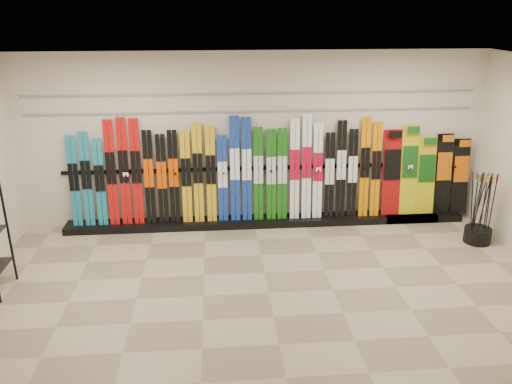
{
  "coord_description": "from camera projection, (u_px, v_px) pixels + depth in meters",
  "views": [
    {
      "loc": [
        -0.67,
        -5.85,
        3.65
      ],
      "look_at": [
        -0.09,
        1.0,
        1.1
      ],
      "focal_mm": 35.0,
      "sensor_mm": 36.0,
      "label": 1
    }
  ],
  "objects": [
    {
      "name": "ceiling",
      "position": [
        271.0,
        67.0,
        5.74
      ],
      "size": [
        8.0,
        8.0,
        0.0
      ],
      "primitive_type": "plane",
      "rotation": [
        3.14,
        0.0,
        0.0
      ],
      "color": "silver",
      "rests_on": "back_wall"
    },
    {
      "name": "slatwall_rail_0",
      "position": [
        254.0,
        112.0,
        8.41
      ],
      "size": [
        7.6,
        0.02,
        0.03
      ],
      "primitive_type": "cube",
      "color": "gray",
      "rests_on": "back_wall"
    },
    {
      "name": "slatwall_rail_1",
      "position": [
        254.0,
        94.0,
        8.3
      ],
      "size": [
        7.6,
        0.02,
        0.03
      ],
      "primitive_type": "cube",
      "color": "gray",
      "rests_on": "back_wall"
    },
    {
      "name": "pole_bin",
      "position": [
        477.0,
        235.0,
        8.22
      ],
      "size": [
        0.43,
        0.43,
        0.25
      ],
      "primitive_type": "cylinder",
      "color": "black",
      "rests_on": "floor"
    },
    {
      "name": "floor",
      "position": [
        269.0,
        293.0,
        6.79
      ],
      "size": [
        8.0,
        8.0,
        0.0
      ],
      "primitive_type": "plane",
      "color": "#85775B",
      "rests_on": "ground"
    },
    {
      "name": "snowboards",
      "position": [
        424.0,
        174.0,
        8.93
      ],
      "size": [
        1.6,
        0.25,
        1.6
      ],
      "color": "#990C0C",
      "rests_on": "ski_rack_base"
    },
    {
      "name": "back_wall",
      "position": [
        254.0,
        140.0,
        8.6
      ],
      "size": [
        8.0,
        0.0,
        8.0
      ],
      "primitive_type": "plane",
      "rotation": [
        1.57,
        0.0,
        0.0
      ],
      "color": "beige",
      "rests_on": "floor"
    },
    {
      "name": "skis",
      "position": [
        229.0,
        174.0,
        8.59
      ],
      "size": [
        5.38,
        0.21,
        1.84
      ],
      "color": "teal",
      "rests_on": "ski_rack_base"
    },
    {
      "name": "ski_rack_base",
      "position": [
        268.0,
        221.0,
        8.92
      ],
      "size": [
        8.0,
        0.4,
        0.12
      ],
      "primitive_type": "cube",
      "color": "black",
      "rests_on": "floor"
    },
    {
      "name": "ski_poles",
      "position": [
        481.0,
        208.0,
        8.03
      ],
      "size": [
        0.38,
        0.32,
        1.18
      ],
      "color": "black",
      "rests_on": "pole_bin"
    }
  ]
}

